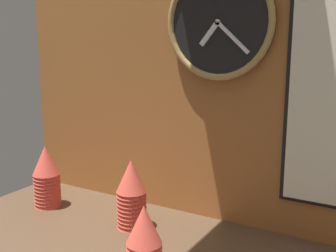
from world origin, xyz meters
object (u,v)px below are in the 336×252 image
Objects in this scene: cup_stack_far_left at (47,176)px; wall_clock at (219,22)px; cup_stack_center_left at (131,194)px; cup_stack_center at (144,236)px.

wall_clock reaches higher than cup_stack_far_left.
cup_stack_center_left is at bearing 1.61° from cup_stack_far_left.
wall_clock is at bearing 17.84° from cup_stack_far_left.
cup_stack_center is 0.23m from cup_stack_center_left.
cup_stack_center is at bearing -96.74° from wall_clock.
wall_clock reaches higher than cup_stack_center_left.
cup_stack_center_left is (-0.16, 0.17, 0.02)m from cup_stack_center.
cup_stack_far_left is 0.64× the size of wall_clock.
wall_clock is (0.20, 0.16, 0.50)m from cup_stack_center_left.
wall_clock is (0.04, 0.33, 0.52)m from cup_stack_center.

